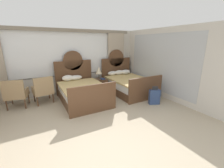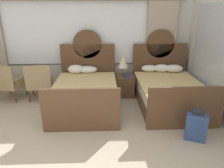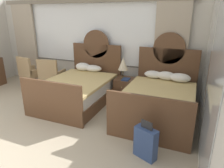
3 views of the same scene
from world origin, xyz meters
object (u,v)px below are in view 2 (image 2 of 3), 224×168
object	(u,v)px
bed_near_window	(86,92)
nightstand_between_beds	(125,85)
armchair_by_window_left	(39,81)
table_lamp_on_nightstand	(123,62)
bed_near_mirror	(168,91)
armchair_by_window_centre	(8,82)
book_on_nightstand	(127,76)
suitcase_on_floor	(196,127)

from	to	relation	value
bed_near_window	nightstand_between_beds	world-z (taller)	bed_near_window
armchair_by_window_left	table_lamp_on_nightstand	bearing A→B (deg)	4.50
bed_near_mirror	bed_near_window	bearing A→B (deg)	-179.81
bed_near_mirror	nightstand_between_beds	distance (m)	1.24
armchair_by_window_left	armchair_by_window_centre	bearing A→B (deg)	179.95
table_lamp_on_nightstand	armchair_by_window_left	xyz separation A→B (m)	(-2.27, -0.18, -0.47)
table_lamp_on_nightstand	book_on_nightstand	bearing A→B (deg)	-39.50
bed_near_window	bed_near_mirror	size ratio (longest dim) A/B	1.00
armchair_by_window_left	armchair_by_window_centre	size ratio (longest dim) A/B	1.00
bed_near_mirror	suitcase_on_floor	world-z (taller)	bed_near_mirror
book_on_nightstand	armchair_by_window_centre	distance (m)	3.23
table_lamp_on_nightstand	armchair_by_window_left	size ratio (longest dim) A/B	0.58
bed_near_window	armchair_by_window_left	world-z (taller)	bed_near_window
suitcase_on_floor	book_on_nightstand	bearing A→B (deg)	116.84
bed_near_mirror	armchair_by_window_left	distance (m)	3.42
bed_near_mirror	suitcase_on_floor	bearing A→B (deg)	-87.31
bed_near_window	nightstand_between_beds	xyz separation A→B (m)	(1.05, 0.66, -0.08)
armchair_by_window_left	suitcase_on_floor	bearing A→B (deg)	-30.28
armchair_by_window_left	suitcase_on_floor	distance (m)	4.01
table_lamp_on_nightstand	book_on_nightstand	distance (m)	0.41
suitcase_on_floor	bed_near_mirror	bearing A→B (deg)	92.69
armchair_by_window_centre	table_lamp_on_nightstand	bearing A→B (deg)	3.28
bed_near_mirror	suitcase_on_floor	xyz separation A→B (m)	(0.07, -1.55, -0.11)
book_on_nightstand	armchair_by_window_left	distance (m)	2.40
book_on_nightstand	suitcase_on_floor	xyz separation A→B (m)	(1.06, -2.10, -0.34)
bed_near_window	book_on_nightstand	bearing A→B (deg)	26.48
nightstand_between_beds	armchair_by_window_left	xyz separation A→B (m)	(-2.33, -0.18, 0.22)
bed_near_window	armchair_by_window_centre	xyz separation A→B (m)	(-2.12, 0.47, 0.14)
bed_near_mirror	armchair_by_window_centre	size ratio (longest dim) A/B	2.26
bed_near_mirror	armchair_by_window_left	bearing A→B (deg)	172.19
bed_near_window	armchair_by_window_centre	bearing A→B (deg)	167.44
bed_near_window	book_on_nightstand	xyz separation A→B (m)	(1.11, 0.55, 0.23)
book_on_nightstand	armchair_by_window_left	xyz separation A→B (m)	(-2.39, -0.08, -0.09)
nightstand_between_beds	suitcase_on_floor	xyz separation A→B (m)	(1.12, -2.20, -0.02)
bed_near_window	armchair_by_window_centre	world-z (taller)	bed_near_window
nightstand_between_beds	table_lamp_on_nightstand	distance (m)	0.70
table_lamp_on_nightstand	armchair_by_window_centre	xyz separation A→B (m)	(-3.11, -0.18, -0.47)
armchair_by_window_centre	suitcase_on_floor	world-z (taller)	armchair_by_window_centre
bed_near_mirror	book_on_nightstand	distance (m)	1.15
table_lamp_on_nightstand	suitcase_on_floor	size ratio (longest dim) A/B	0.86
bed_near_mirror	book_on_nightstand	size ratio (longest dim) A/B	8.68
nightstand_between_beds	book_on_nightstand	distance (m)	0.33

